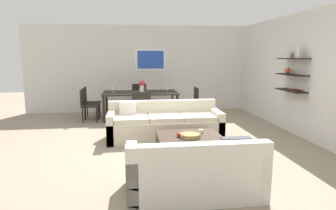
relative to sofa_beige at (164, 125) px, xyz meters
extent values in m
plane|color=gray|center=(-0.03, -0.34, -0.29)|extent=(18.00, 18.00, 0.00)
cube|color=silver|center=(0.27, 3.19, 1.06)|extent=(8.40, 0.06, 2.70)
cube|color=white|center=(-0.06, 3.15, 1.35)|extent=(0.97, 0.02, 0.69)
cube|color=#264CB2|center=(-0.06, 3.13, 1.35)|extent=(0.83, 0.01, 0.55)
cube|color=silver|center=(3.00, 0.26, 1.06)|extent=(0.06, 8.20, 2.70)
cube|color=black|center=(2.83, -0.04, 1.41)|extent=(0.28, 0.90, 0.02)
cube|color=black|center=(2.83, -0.04, 1.06)|extent=(0.28, 0.90, 0.02)
cube|color=black|center=(2.83, -0.04, 0.71)|extent=(0.28, 0.90, 0.02)
cylinder|color=silver|center=(2.83, -0.24, 1.53)|extent=(0.10, 0.10, 0.22)
sphere|color=#D85933|center=(2.83, 0.14, 1.14)|extent=(0.14, 0.14, 0.14)
cylinder|color=olive|center=(2.83, 0.01, 1.48)|extent=(0.07, 0.07, 0.12)
cube|color=#4C1E19|center=(2.83, -0.19, 0.74)|extent=(0.20, 0.28, 0.03)
cube|color=beige|center=(0.01, -0.04, -0.08)|extent=(2.40, 0.90, 0.42)
cube|color=beige|center=(0.01, 0.33, 0.31)|extent=(2.40, 0.16, 0.36)
cube|color=beige|center=(-1.12, -0.04, 0.01)|extent=(0.14, 0.90, 0.60)
cube|color=beige|center=(1.14, -0.04, 0.01)|extent=(0.14, 0.90, 0.60)
cube|color=beige|center=(-0.70, -0.08, 0.18)|extent=(0.69, 0.70, 0.10)
cube|color=beige|center=(0.01, -0.08, 0.18)|extent=(0.69, 0.70, 0.10)
cube|color=beige|center=(0.71, -0.08, 0.18)|extent=(0.69, 0.70, 0.10)
cube|color=white|center=(-0.77, 0.15, 0.31)|extent=(0.36, 0.14, 0.36)
cube|color=silver|center=(0.08, -2.53, -0.08)|extent=(1.70, 0.90, 0.42)
cube|color=silver|center=(0.08, -2.90, 0.31)|extent=(1.70, 0.16, 0.36)
cube|color=silver|center=(0.86, -2.53, 0.01)|extent=(0.14, 0.90, 0.60)
cube|color=silver|center=(-0.70, -2.53, 0.01)|extent=(0.14, 0.90, 0.60)
cube|color=silver|center=(0.43, -2.49, 0.18)|extent=(0.69, 0.70, 0.10)
cube|color=silver|center=(-0.28, -2.49, 0.18)|extent=(0.69, 0.70, 0.10)
cube|color=#4C4C56|center=(0.57, -2.72, 0.31)|extent=(0.36, 0.13, 0.36)
cube|color=#38281E|center=(0.31, -1.21, -0.10)|extent=(1.12, 1.00, 0.38)
cylinder|color=#99844C|center=(0.30, -1.29, 0.12)|extent=(0.36, 0.36, 0.06)
torus|color=#99844C|center=(0.30, -1.29, 0.15)|extent=(0.37, 0.37, 0.02)
cylinder|color=silver|center=(0.55, -1.07, 0.12)|extent=(0.09, 0.09, 0.07)
sphere|color=red|center=(0.11, -1.25, 0.13)|extent=(0.08, 0.08, 0.08)
cube|color=black|center=(-0.43, 2.09, 0.44)|extent=(2.09, 1.03, 0.04)
cylinder|color=black|center=(-1.42, 1.64, 0.06)|extent=(0.06, 0.06, 0.71)
cylinder|color=black|center=(0.55, 1.64, 0.06)|extent=(0.06, 0.06, 0.71)
cylinder|color=black|center=(-1.42, 2.55, 0.06)|extent=(0.06, 0.06, 0.71)
cylinder|color=black|center=(0.55, 2.55, 0.06)|extent=(0.06, 0.06, 0.71)
cube|color=black|center=(0.93, 1.86, 0.14)|extent=(0.44, 0.44, 0.04)
cube|color=black|center=(1.13, 1.86, 0.37)|extent=(0.04, 0.44, 0.43)
cylinder|color=black|center=(0.75, 2.04, -0.09)|extent=(0.04, 0.04, 0.41)
cylinder|color=black|center=(0.75, 1.68, -0.09)|extent=(0.04, 0.04, 0.41)
cylinder|color=black|center=(1.11, 2.04, -0.09)|extent=(0.04, 0.04, 0.41)
cylinder|color=black|center=(1.11, 1.68, -0.09)|extent=(0.04, 0.04, 0.41)
cube|color=black|center=(-0.43, 2.93, 0.14)|extent=(0.44, 0.44, 0.04)
cube|color=black|center=(-0.43, 3.13, 0.37)|extent=(0.44, 0.04, 0.43)
cylinder|color=black|center=(-0.61, 2.75, -0.09)|extent=(0.04, 0.04, 0.41)
cylinder|color=black|center=(-0.25, 2.75, -0.09)|extent=(0.04, 0.04, 0.41)
cylinder|color=black|center=(-0.61, 3.11, -0.09)|extent=(0.04, 0.04, 0.41)
cylinder|color=black|center=(-0.25, 3.11, -0.09)|extent=(0.04, 0.04, 0.41)
cube|color=black|center=(-1.80, 1.86, 0.14)|extent=(0.44, 0.44, 0.04)
cube|color=black|center=(-2.00, 1.86, 0.37)|extent=(0.04, 0.44, 0.43)
cylinder|color=black|center=(-1.62, 1.68, -0.09)|extent=(0.04, 0.04, 0.41)
cylinder|color=black|center=(-1.62, 2.04, -0.09)|extent=(0.04, 0.04, 0.41)
cylinder|color=black|center=(-1.98, 1.68, -0.09)|extent=(0.04, 0.04, 0.41)
cylinder|color=black|center=(-1.98, 2.04, -0.09)|extent=(0.04, 0.04, 0.41)
cube|color=black|center=(-0.43, 1.26, 0.14)|extent=(0.44, 0.44, 0.04)
cube|color=black|center=(-0.43, 1.06, 0.37)|extent=(0.44, 0.04, 0.43)
cylinder|color=black|center=(-0.25, 1.44, -0.09)|extent=(0.04, 0.04, 0.41)
cylinder|color=black|center=(-0.61, 1.44, -0.09)|extent=(0.04, 0.04, 0.41)
cylinder|color=black|center=(-0.25, 1.08, -0.09)|extent=(0.04, 0.04, 0.41)
cylinder|color=black|center=(-0.61, 1.08, -0.09)|extent=(0.04, 0.04, 0.41)
cube|color=black|center=(-1.80, 2.33, 0.14)|extent=(0.44, 0.44, 0.04)
cube|color=black|center=(-2.00, 2.33, 0.37)|extent=(0.04, 0.44, 0.43)
cylinder|color=black|center=(-1.62, 2.15, -0.09)|extent=(0.04, 0.04, 0.41)
cylinder|color=black|center=(-1.62, 2.51, -0.09)|extent=(0.04, 0.04, 0.41)
cylinder|color=black|center=(-1.98, 2.15, -0.09)|extent=(0.04, 0.04, 0.41)
cylinder|color=black|center=(-1.98, 2.51, -0.09)|extent=(0.04, 0.04, 0.41)
cylinder|color=silver|center=(-1.18, 1.97, 0.46)|extent=(0.06, 0.06, 0.01)
cylinder|color=silver|center=(-1.18, 1.97, 0.51)|extent=(0.01, 0.01, 0.08)
cylinder|color=silver|center=(-1.18, 1.97, 0.60)|extent=(0.08, 0.08, 0.10)
cylinder|color=silver|center=(0.32, 1.97, 0.46)|extent=(0.06, 0.06, 0.01)
cylinder|color=silver|center=(0.32, 1.97, 0.50)|extent=(0.01, 0.01, 0.06)
cylinder|color=silver|center=(0.32, 1.97, 0.57)|extent=(0.07, 0.07, 0.08)
cylinder|color=silver|center=(-1.18, 2.22, 0.46)|extent=(0.06, 0.06, 0.01)
cylinder|color=silver|center=(-1.18, 2.22, 0.51)|extent=(0.01, 0.01, 0.08)
cylinder|color=silver|center=(-1.18, 2.22, 0.59)|extent=(0.08, 0.08, 0.08)
cylinder|color=silver|center=(-0.43, 1.64, 0.46)|extent=(0.06, 0.06, 0.01)
cylinder|color=silver|center=(-0.43, 1.64, 0.50)|extent=(0.01, 0.01, 0.08)
cylinder|color=silver|center=(-0.43, 1.64, 0.58)|extent=(0.06, 0.06, 0.08)
cylinder|color=silver|center=(-0.39, 2.07, 0.55)|extent=(0.13, 0.13, 0.19)
sphere|color=red|center=(-0.39, 2.07, 0.71)|extent=(0.16, 0.16, 0.16)
camera|label=1|loc=(-0.69, -5.95, 1.47)|focal=30.55mm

